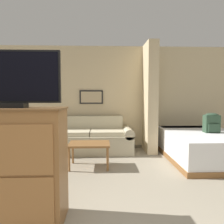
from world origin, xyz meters
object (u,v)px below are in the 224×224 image
object	(u,v)px
backpack	(212,122)
tv_dresser	(16,166)
table_lamp	(39,119)
couch	(91,139)
tv	(13,79)
coffee_table	(89,146)
bed	(203,145)

from	to	relation	value
backpack	tv_dresser	bearing A→B (deg)	-145.65
table_lamp	backpack	xyz separation A→B (m)	(3.77, -0.68, -0.01)
couch	tv	bearing A→B (deg)	-101.78
coffee_table	bed	distance (m)	2.41
couch	coffee_table	xyz separation A→B (m)	(0.04, -1.12, 0.09)
coffee_table	tv	world-z (taller)	tv
tv	bed	world-z (taller)	tv
couch	backpack	distance (m)	2.71
tv_dresser	tv	world-z (taller)	tv
tv_dresser	backpack	xyz separation A→B (m)	(3.17, 2.17, 0.18)
coffee_table	table_lamp	xyz separation A→B (m)	(-1.24, 1.06, 0.39)
bed	backpack	distance (m)	0.52
bed	backpack	world-z (taller)	backpack
couch	backpack	size ratio (longest dim) A/B	4.92
table_lamp	bed	distance (m)	3.70
table_lamp	tv_dresser	xyz separation A→B (m)	(0.60, -2.84, -0.19)
coffee_table	tv	bearing A→B (deg)	-109.90
couch	backpack	bearing A→B (deg)	-16.00
coffee_table	tv_dresser	xyz separation A→B (m)	(-0.65, -1.78, 0.20)
tv	tv_dresser	bearing A→B (deg)	-90.00
table_lamp	bed	size ratio (longest dim) A/B	0.18
coffee_table	tv_dresser	world-z (taller)	tv_dresser
coffee_table	backpack	distance (m)	2.58
table_lamp	bed	world-z (taller)	table_lamp
tv_dresser	tv	xyz separation A→B (m)	(0.00, 0.00, 0.90)
couch	table_lamp	xyz separation A→B (m)	(-1.20, -0.06, 0.48)
tv_dresser	coffee_table	bearing A→B (deg)	70.11
tv	table_lamp	bearing A→B (deg)	101.88
couch	bed	size ratio (longest dim) A/B	0.93
tv_dresser	tv	size ratio (longest dim) A/B	1.27
tv_dresser	bed	size ratio (longest dim) A/B	0.56
tv_dresser	backpack	world-z (taller)	tv_dresser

